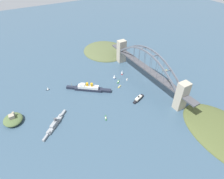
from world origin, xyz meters
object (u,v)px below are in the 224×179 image
Objects in this scene: fort_island_mid_harbor at (13,119)px; small_boat_1 at (48,88)px; naval_cruiser at (55,124)px; small_boat_5 at (127,79)px; seaplane_taxiing_near_bridge at (165,71)px; small_boat_3 at (118,82)px; ocean_liner at (89,88)px; seaplane_second_in_formation at (167,81)px; small_boat_2 at (106,118)px; small_boat_4 at (114,76)px; small_boat_0 at (119,87)px; small_boat_6 at (122,72)px; harbor_ferry_steamer at (139,98)px; harbor_arch_bridge at (147,69)px.

fort_island_mid_harbor is 89.29m from small_boat_1.
small_boat_5 is (46.55, -168.31, -2.19)m from naval_cruiser.
seaplane_taxiing_near_bridge is 0.99× the size of small_boat_3.
fort_island_mid_harbor is 3.09× the size of seaplane_taxiing_near_bridge.
naval_cruiser is at bearing 123.23° from ocean_liner.
seaplane_second_in_formation reaches higher than small_boat_2.
small_boat_4 is at bearing -83.56° from fort_island_mid_harbor.
naval_cruiser is at bearing -126.39° from fort_island_mid_harbor.
small_boat_6 is (37.75, -30.45, 3.72)m from small_boat_0.
seaplane_taxiing_near_bridge is (30.09, -259.63, -1.21)m from naval_cruiser.
small_boat_4 reaches higher than small_boat_1.
small_boat_6 is at bearing 40.86° from seaplane_second_in_formation.
harbor_ferry_steamer is 0.90× the size of fort_island_mid_harbor.
small_boat_6 is (29.66, -227.67, -0.21)m from fort_island_mid_harbor.
harbor_ferry_steamer is 75.45m from small_boat_2.
fort_island_mid_harbor is 229.59m from small_boat_6.
small_boat_3 is (48.76, -148.07, -2.19)m from naval_cruiser.
small_boat_6 reaches higher than small_boat_4.
small_boat_1 is (54.42, -70.78, -1.27)m from fort_island_mid_harbor.
seaplane_taxiing_near_bridge is (47.12, -108.33, -0.77)m from harbor_ferry_steamer.
seaplane_taxiing_near_bridge is at bearing -107.03° from small_boat_4.
small_boat_0 is at bearing -92.35° from fort_island_mid_harbor.
harbor_ferry_steamer is at bearing -177.19° from small_boat_3.
ocean_liner is at bearing 75.30° from harbor_arch_bridge.
harbor_arch_bridge reaches higher than harbor_ferry_steamer.
small_boat_4 reaches higher than small_boat_2.
small_boat_3 is (7.50, -204.05, -4.02)m from fort_island_mid_harbor.
ocean_liner is at bearing 69.29° from small_boat_0.
small_boat_6 reaches higher than small_boat_5.
small_boat_3 is 15.99m from small_boat_4.
fort_island_mid_harbor is 294.73m from seaplane_second_in_formation.
small_boat_0 is at bearing 167.84° from small_boat_4.
small_boat_3 is at bearing -87.90° from fort_island_mid_harbor.
fort_island_mid_harbor reaches higher than small_boat_4.
small_boat_5 is (63.58, -17.01, -1.75)m from harbor_ferry_steamer.
small_boat_0 is 1.27× the size of small_boat_1.
small_boat_0 is 0.96× the size of small_boat_4.
small_boat_0 is 48.64m from small_boat_6.
ocean_liner reaches higher than small_boat_3.
small_boat_4 reaches higher than small_boat_0.
small_boat_1 is 0.99× the size of small_boat_5.
seaplane_second_in_formation is 0.94× the size of small_boat_6.
seaplane_second_in_formation is at bearing -139.14° from small_boat_6.
small_boat_0 is 1.25× the size of small_boat_5.
ocean_liner is at bearing -4.94° from small_boat_2.
ocean_liner is at bearing 81.97° from seaplane_taxiing_near_bridge.
seaplane_second_in_formation is at bearing -127.47° from small_boat_4.
small_boat_4 reaches higher than seaplane_second_in_formation.
small_boat_6 reaches higher than harbor_ferry_steamer.
seaplane_taxiing_near_bridge is at bearing -98.03° from ocean_liner.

